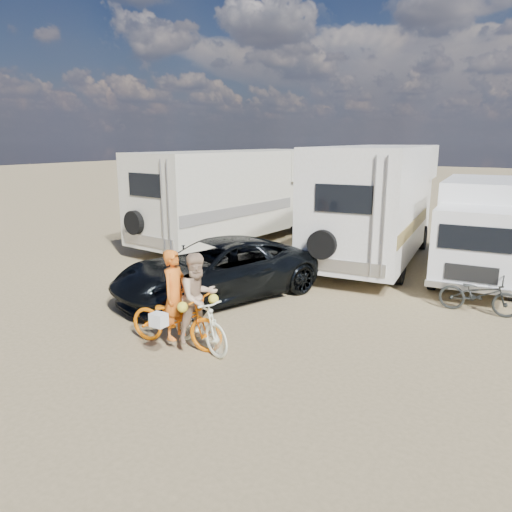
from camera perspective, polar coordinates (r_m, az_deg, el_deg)
The scene contains 12 objects.
ground at distance 10.27m, azimuth -1.08°, elevation -8.67°, with size 140.00×140.00×0.00m, color #98835A.
rv_main at distance 16.13m, azimuth 14.25°, elevation 5.96°, with size 2.69×8.10×3.72m, color silver, non-canonical shape.
rv_left at distance 18.62m, azimuth -2.38°, elevation 7.01°, with size 2.72×8.88×3.51m, color silver, non-canonical shape.
box_truck at distance 15.00m, azimuth 25.09°, elevation 2.74°, with size 2.13×5.66×2.79m, color white, non-canonical shape.
dark_suv at distance 12.06m, azimuth -4.69°, elevation -1.61°, with size 2.45×5.31×1.47m, color black.
bike_man at distance 9.41m, azimuth -9.51°, elevation -7.53°, with size 0.71×2.02×1.06m, color #E06605.
bike_woman at distance 9.23m, azimuth -6.82°, elevation -7.83°, with size 0.51×1.79×1.08m, color silver.
rider_man at distance 9.30m, azimuth -9.59°, elevation -5.59°, with size 0.63×0.42×1.74m, color orange.
rider_woman at distance 9.12m, azimuth -6.88°, elevation -5.99°, with size 0.83×0.65×1.70m, color tan.
bike_parked at distance 12.15m, azimuth 25.03°, elevation -4.16°, with size 0.60×1.73×0.91m, color black.
cooler at distance 12.80m, azimuth 0.64°, elevation -3.11°, with size 0.53×0.39×0.42m, color navy.
crate at distance 13.34m, azimuth 5.76°, elevation -2.70°, with size 0.41×0.41×0.33m, color olive.
Camera 1 is at (5.16, -7.98, 3.90)m, focal length 33.55 mm.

